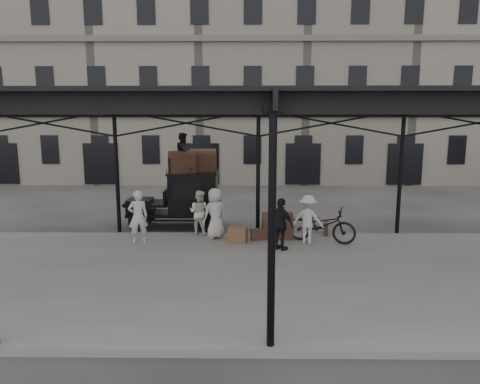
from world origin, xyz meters
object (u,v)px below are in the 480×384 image
(steamer_trunk_platform, at_px, (277,227))
(steamer_trunk_roof_near, at_px, (182,164))
(taxi, at_px, (186,197))
(porter_official, at_px, (281,224))
(bicycle, at_px, (322,225))
(porter_left, at_px, (138,217))

(steamer_trunk_platform, bearing_deg, steamer_trunk_roof_near, 151.64)
(taxi, distance_m, steamer_trunk_roof_near, 1.35)
(porter_official, bearing_deg, bicycle, -103.28)
(taxi, bearing_deg, porter_official, -44.77)
(porter_official, bearing_deg, steamer_trunk_platform, -44.71)
(porter_official, height_order, steamer_trunk_roof_near, steamer_trunk_roof_near)
(taxi, height_order, porter_official, taxi)
(porter_official, bearing_deg, porter_left, 36.02)
(steamer_trunk_roof_near, bearing_deg, taxi, 50.31)
(porter_left, xyz_separation_m, bicycle, (6.04, 0.13, -0.29))
(porter_left, height_order, porter_official, porter_left)
(taxi, distance_m, porter_left, 2.92)
(taxi, height_order, steamer_trunk_platform, taxi)
(steamer_trunk_platform, bearing_deg, taxi, 147.91)
(taxi, distance_m, porter_official, 4.83)
(taxi, relative_size, porter_official, 2.23)
(porter_official, distance_m, steamer_trunk_roof_near, 4.96)
(porter_left, xyz_separation_m, steamer_trunk_roof_near, (1.13, 2.41, 1.50))
(porter_left, distance_m, steamer_trunk_roof_near, 3.05)
(bicycle, bearing_deg, porter_left, 110.94)
(steamer_trunk_roof_near, bearing_deg, bicycle, -46.50)
(porter_left, height_order, steamer_trunk_roof_near, steamer_trunk_roof_near)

